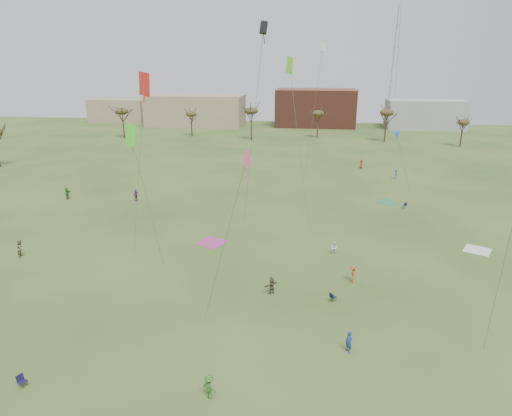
# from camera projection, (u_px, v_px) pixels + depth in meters

# --- Properties ---
(ground) EXTENTS (260.00, 260.00, 0.00)m
(ground) POSITION_uv_depth(u_px,v_px,m) (236.00, 313.00, 37.42)
(ground) COLOR #2F531A
(ground) RESTS_ON ground
(flyer_near_center) EXTENTS (1.23, 1.07, 1.65)m
(flyer_near_center) POSITION_uv_depth(u_px,v_px,m) (209.00, 387.00, 27.73)
(flyer_near_center) COLOR #2C6B23
(flyer_near_center) RESTS_ON ground
(flyer_near_right) EXTENTS (0.71, 0.76, 1.74)m
(flyer_near_right) POSITION_uv_depth(u_px,v_px,m) (349.00, 342.00, 32.14)
(flyer_near_right) COLOR #213E9B
(flyer_near_right) RESTS_ON ground
(spectator_fore_b) EXTENTS (0.93, 1.07, 1.91)m
(spectator_fore_b) POSITION_uv_depth(u_px,v_px,m) (21.00, 248.00, 48.20)
(spectator_fore_b) COLOR olive
(spectator_fore_b) RESTS_ON ground
(spectator_fore_c) EXTENTS (1.38, 1.43, 1.63)m
(spectator_fore_c) POSITION_uv_depth(u_px,v_px,m) (272.00, 286.00, 40.37)
(spectator_fore_c) COLOR brown
(spectator_fore_c) RESTS_ON ground
(flyer_mid_b) EXTENTS (0.70, 1.16, 1.76)m
(flyer_mid_b) POSITION_uv_depth(u_px,v_px,m) (353.00, 274.00, 42.47)
(flyer_mid_b) COLOR #AF5420
(flyer_mid_b) RESTS_ON ground
(spectator_mid_d) EXTENTS (0.70, 1.17, 1.87)m
(spectator_mid_d) POSITION_uv_depth(u_px,v_px,m) (136.00, 195.00, 67.58)
(spectator_mid_d) COLOR #793784
(spectator_mid_d) RESTS_ON ground
(spectator_mid_e) EXTENTS (0.86, 0.76, 1.48)m
(spectator_mid_e) POSITION_uv_depth(u_px,v_px,m) (334.00, 248.00, 48.73)
(spectator_mid_e) COLOR silver
(spectator_mid_e) RESTS_ON ground
(flyer_far_a) EXTENTS (0.75, 1.80, 1.88)m
(flyer_far_a) POSITION_uv_depth(u_px,v_px,m) (67.00, 193.00, 68.57)
(flyer_far_a) COLOR #337928
(flyer_far_a) RESTS_ON ground
(flyer_far_b) EXTENTS (0.87, 1.05, 1.83)m
(flyer_far_b) POSITION_uv_depth(u_px,v_px,m) (361.00, 164.00, 88.62)
(flyer_far_b) COLOR #9E2A1B
(flyer_far_b) RESTS_ON ground
(flyer_far_c) EXTENTS (0.81, 1.23, 1.79)m
(flyer_far_c) POSITION_uv_depth(u_px,v_px,m) (396.00, 174.00, 80.61)
(flyer_far_c) COLOR #1F5C91
(flyer_far_c) RESTS_ON ground
(blanket_cream) EXTENTS (3.60, 3.60, 0.03)m
(blanket_cream) POSITION_uv_depth(u_px,v_px,m) (477.00, 250.00, 50.03)
(blanket_cream) COLOR white
(blanket_cream) RESTS_ON ground
(blanket_plum) EXTENTS (3.89, 3.89, 0.03)m
(blanket_plum) POSITION_uv_depth(u_px,v_px,m) (212.00, 243.00, 52.13)
(blanket_plum) COLOR #B83889
(blanket_plum) RESTS_ON ground
(blanket_olive) EXTENTS (3.88, 3.88, 0.03)m
(blanket_olive) POSITION_uv_depth(u_px,v_px,m) (388.00, 202.00, 67.23)
(blanket_olive) COLOR #2F834B
(blanket_olive) RESTS_ON ground
(camp_chair_left) EXTENTS (0.71, 0.68, 0.87)m
(camp_chair_left) POSITION_uv_depth(u_px,v_px,m) (23.00, 384.00, 28.82)
(camp_chair_left) COLOR #151335
(camp_chair_left) RESTS_ON ground
(camp_chair_center) EXTENTS (0.74, 0.73, 0.87)m
(camp_chair_center) POSITION_uv_depth(u_px,v_px,m) (333.00, 299.00, 39.22)
(camp_chair_center) COLOR #131B34
(camp_chair_center) RESTS_ON ground
(camp_chair_right) EXTENTS (0.74, 0.73, 0.87)m
(camp_chair_right) POSITION_uv_depth(u_px,v_px,m) (404.00, 207.00, 64.31)
(camp_chair_right) COLOR #151A39
(camp_chair_right) RESTS_ON ground
(kites_aloft) EXTENTS (76.07, 52.00, 23.82)m
(kites_aloft) POSITION_uv_depth(u_px,v_px,m) (286.00, 68.00, 55.52)
(kites_aloft) COLOR #3ECE24
(kites_aloft) RESTS_ON ground
(tree_line) EXTENTS (117.44, 49.32, 8.91)m
(tree_line) POSITION_uv_depth(u_px,v_px,m) (282.00, 118.00, 110.01)
(tree_line) COLOR #3A2B1E
(tree_line) RESTS_ON ground
(building_tan) EXTENTS (32.00, 14.00, 10.00)m
(building_tan) POSITION_uv_depth(u_px,v_px,m) (196.00, 110.00, 148.67)
(building_tan) COLOR #937F60
(building_tan) RESTS_ON ground
(building_brick) EXTENTS (26.00, 16.00, 12.00)m
(building_brick) POSITION_uv_depth(u_px,v_px,m) (316.00, 108.00, 147.77)
(building_brick) COLOR brown
(building_brick) RESTS_ON ground
(building_grey) EXTENTS (24.00, 12.00, 9.00)m
(building_grey) POSITION_uv_depth(u_px,v_px,m) (425.00, 114.00, 141.72)
(building_grey) COLOR gray
(building_grey) RESTS_ON ground
(building_tan_west) EXTENTS (20.00, 12.00, 8.00)m
(building_tan_west) POSITION_uv_depth(u_px,v_px,m) (121.00, 110.00, 159.53)
(building_tan_west) COLOR #937F60
(building_tan_west) RESTS_ON ground
(radio_tower) EXTENTS (1.51, 1.72, 41.00)m
(radio_tower) POSITION_uv_depth(u_px,v_px,m) (394.00, 66.00, 145.04)
(radio_tower) COLOR #9EA3A8
(radio_tower) RESTS_ON ground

